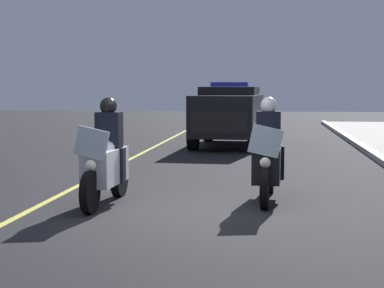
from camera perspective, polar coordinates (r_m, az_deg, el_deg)
name	(u,v)px	position (r m, az deg, el deg)	size (l,w,h in m)	color
ground_plane	(180,212)	(9.42, -1.13, -6.28)	(80.00, 80.00, 0.00)	black
lane_stripe_center	(34,208)	(10.00, -14.32, -5.73)	(48.00, 0.12, 0.01)	#E0D14C
police_motorcycle_lead_left	(106,161)	(10.01, -7.95, -1.59)	(2.14, 0.60, 1.72)	black
police_motorcycle_lead_right	(268,159)	(10.34, 6.98, -1.35)	(2.14, 0.60, 1.72)	black
police_suv	(229,113)	(19.99, 3.43, 2.88)	(4.99, 2.27, 2.05)	black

